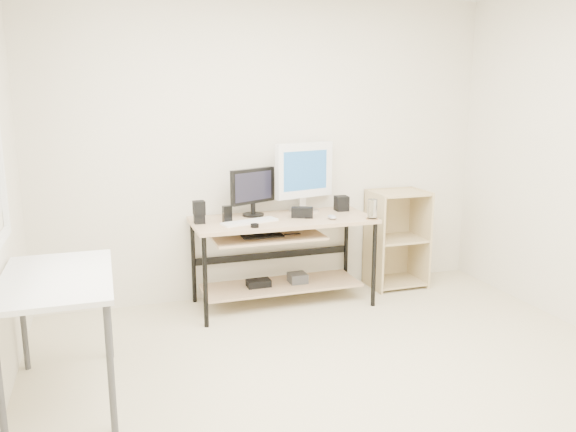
{
  "coord_description": "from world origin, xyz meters",
  "views": [
    {
      "loc": [
        -1.39,
        -2.67,
        1.74
      ],
      "look_at": [
        -0.07,
        1.3,
        0.85
      ],
      "focal_mm": 35.0,
      "sensor_mm": 36.0,
      "label": 1
    }
  ],
  "objects_px": {
    "desk": "(280,243)",
    "audio_controller": "(227,214)",
    "side_table": "(57,289)",
    "shelf_unit": "(395,238)",
    "black_monitor": "(253,189)",
    "white_imac": "(304,172)"
  },
  "relations": [
    {
      "from": "side_table",
      "to": "audio_controller",
      "type": "height_order",
      "value": "audio_controller"
    },
    {
      "from": "desk",
      "to": "white_imac",
      "type": "xyz_separation_m",
      "value": [
        0.29,
        0.2,
        0.56
      ]
    },
    {
      "from": "shelf_unit",
      "to": "audio_controller",
      "type": "height_order",
      "value": "shelf_unit"
    },
    {
      "from": "desk",
      "to": "side_table",
      "type": "bearing_deg",
      "value": -147.35
    },
    {
      "from": "shelf_unit",
      "to": "black_monitor",
      "type": "relative_size",
      "value": 2.15
    },
    {
      "from": "desk",
      "to": "side_table",
      "type": "relative_size",
      "value": 1.5
    },
    {
      "from": "black_monitor",
      "to": "desk",
      "type": "bearing_deg",
      "value": -66.88
    },
    {
      "from": "desk",
      "to": "audio_controller",
      "type": "distance_m",
      "value": 0.53
    },
    {
      "from": "black_monitor",
      "to": "audio_controller",
      "type": "relative_size",
      "value": 2.99
    },
    {
      "from": "black_monitor",
      "to": "white_imac",
      "type": "height_order",
      "value": "white_imac"
    },
    {
      "from": "side_table",
      "to": "shelf_unit",
      "type": "distance_m",
      "value": 3.09
    },
    {
      "from": "desk",
      "to": "white_imac",
      "type": "distance_m",
      "value": 0.66
    },
    {
      "from": "desk",
      "to": "audio_controller",
      "type": "xyz_separation_m",
      "value": [
        -0.45,
        -0.03,
        0.28
      ]
    },
    {
      "from": "side_table",
      "to": "black_monitor",
      "type": "height_order",
      "value": "black_monitor"
    },
    {
      "from": "desk",
      "to": "black_monitor",
      "type": "relative_size",
      "value": 3.58
    },
    {
      "from": "black_monitor",
      "to": "white_imac",
      "type": "relative_size",
      "value": 0.69
    },
    {
      "from": "side_table",
      "to": "audio_controller",
      "type": "relative_size",
      "value": 7.13
    },
    {
      "from": "side_table",
      "to": "shelf_unit",
      "type": "xyz_separation_m",
      "value": [
        2.83,
        1.22,
        -0.22
      ]
    },
    {
      "from": "side_table",
      "to": "white_imac",
      "type": "bearing_deg",
      "value": 32.94
    },
    {
      "from": "desk",
      "to": "shelf_unit",
      "type": "height_order",
      "value": "shelf_unit"
    },
    {
      "from": "shelf_unit",
      "to": "white_imac",
      "type": "xyz_separation_m",
      "value": [
        -0.89,
        0.04,
        0.65
      ]
    },
    {
      "from": "black_monitor",
      "to": "audio_controller",
      "type": "height_order",
      "value": "black_monitor"
    }
  ]
}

